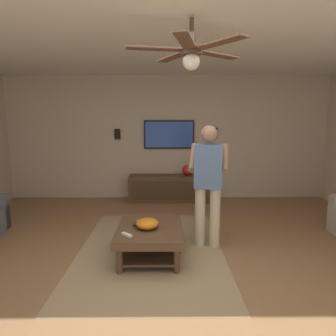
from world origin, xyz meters
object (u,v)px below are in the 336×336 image
(ceiling_fan, at_px, (191,53))
(remote_white, at_px, (127,235))
(tv, at_px, (169,135))
(bowl, at_px, (147,224))
(media_console, at_px, (169,188))
(wall_speaker_left, at_px, (214,133))
(person_standing, at_px, (208,179))
(remote_black, at_px, (139,226))
(wall_speaker_right, at_px, (117,134))
(coffee_table, at_px, (150,234))
(remote_grey, at_px, (139,223))
(vase_round, at_px, (187,170))

(ceiling_fan, bearing_deg, remote_white, 61.33)
(tv, height_order, bowl, tv)
(media_console, distance_m, bowl, 2.69)
(media_console, distance_m, wall_speaker_left, 1.54)
(person_standing, xyz_separation_m, remote_black, (-0.34, 0.90, -0.52))
(remote_white, relative_size, wall_speaker_right, 0.68)
(coffee_table, relative_size, wall_speaker_right, 4.55)
(media_console, height_order, ceiling_fan, ceiling_fan)
(bowl, bearing_deg, remote_grey, 32.62)
(person_standing, height_order, wall_speaker_left, person_standing)
(bowl, bearing_deg, remote_white, 135.81)
(bowl, relative_size, vase_round, 1.25)
(media_console, distance_m, remote_grey, 2.53)
(bowl, height_order, wall_speaker_right, wall_speaker_right)
(remote_grey, xyz_separation_m, ceiling_fan, (-0.77, -0.57, 1.90))
(wall_speaker_right, bearing_deg, vase_round, -98.27)
(wall_speaker_right, distance_m, ceiling_fan, 3.84)
(media_console, distance_m, ceiling_fan, 3.85)
(remote_grey, distance_m, wall_speaker_left, 3.24)
(remote_black, distance_m, vase_round, 2.78)
(coffee_table, xyz_separation_m, ceiling_fan, (-0.67, -0.43, 2.02))
(remote_black, distance_m, wall_speaker_right, 3.12)
(vase_round, relative_size, wall_speaker_right, 1.00)
(remote_white, height_order, ceiling_fan, ceiling_fan)
(remote_white, xyz_separation_m, vase_round, (2.93, -0.91, 0.25))
(remote_black, height_order, remote_grey, same)
(remote_black, height_order, wall_speaker_right, wall_speaker_right)
(remote_grey, bearing_deg, media_console, 139.85)
(remote_white, height_order, wall_speaker_left, wall_speaker_left)
(tv, bearing_deg, remote_white, -9.49)
(tv, relative_size, remote_grey, 7.17)
(coffee_table, bearing_deg, person_standing, -67.01)
(remote_black, xyz_separation_m, remote_grey, (0.13, 0.00, 0.00))
(remote_white, xyz_separation_m, remote_black, (0.28, -0.11, 0.00))
(tv, bearing_deg, media_console, 0.00)
(remote_white, relative_size, ceiling_fan, 0.13)
(bowl, bearing_deg, person_standing, -63.57)
(remote_grey, bearing_deg, remote_black, -30.32)
(ceiling_fan, bearing_deg, remote_black, 41.04)
(remote_grey, relative_size, wall_speaker_right, 0.68)
(media_console, xyz_separation_m, bowl, (-2.66, 0.30, 0.19))
(person_standing, bearing_deg, remote_black, 121.70)
(remote_black, xyz_separation_m, vase_round, (2.65, -0.80, 0.25))
(person_standing, distance_m, vase_round, 2.33)
(vase_round, bearing_deg, remote_black, 163.29)
(remote_black, bearing_deg, remote_white, 89.70)
(tv, distance_m, wall_speaker_left, 0.98)
(coffee_table, bearing_deg, media_console, -6.05)
(bowl, relative_size, remote_black, 1.84)
(bowl, height_order, ceiling_fan, ceiling_fan)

